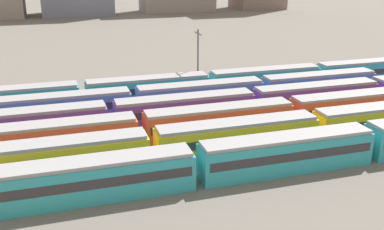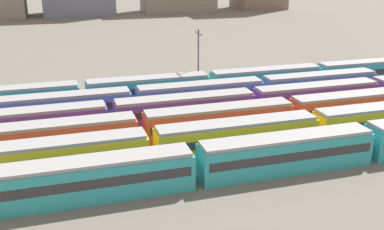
% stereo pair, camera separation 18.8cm
% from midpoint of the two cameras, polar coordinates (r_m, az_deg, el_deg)
% --- Properties ---
extents(ground_plane, '(600.00, 600.00, 0.00)m').
position_cam_midpoint_polar(ground_plane, '(52.85, -10.42, -3.13)').
color(ground_plane, '#666059').
extents(train_track_0, '(74.70, 3.06, 3.75)m').
position_cam_midpoint_polar(train_track_0, '(50.02, 21.79, -3.26)').
color(train_track_0, teal).
rests_on(train_track_0, ground_plane).
extents(train_track_3, '(93.60, 3.06, 3.75)m').
position_cam_midpoint_polar(train_track_3, '(63.82, 15.79, 2.26)').
color(train_track_3, '#6B429E').
rests_on(train_track_3, ground_plane).
extents(train_track_4, '(55.80, 3.06, 3.75)m').
position_cam_midpoint_polar(train_track_4, '(62.05, 1.22, 2.53)').
color(train_track_4, '#4C70BC').
rests_on(train_track_4, ground_plane).
extents(train_track_5, '(93.60, 3.06, 3.75)m').
position_cam_midpoint_polar(train_track_5, '(71.24, 9.56, 4.52)').
color(train_track_5, teal).
rests_on(train_track_5, ground_plane).
extents(catenary_pole_1, '(0.24, 3.20, 9.89)m').
position_cam_midpoint_polar(catenary_pole_1, '(69.07, 0.90, 7.39)').
color(catenary_pole_1, '#4C4C51').
rests_on(catenary_pole_1, ground_plane).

